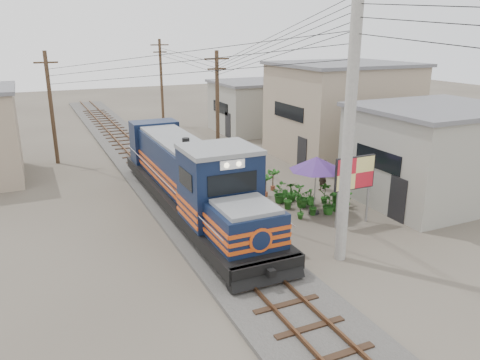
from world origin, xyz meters
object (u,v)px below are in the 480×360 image
market_umbrella (316,164)px  billboard (355,175)px  vendor (322,175)px  locomotive (191,179)px

market_umbrella → billboard: bearing=-66.6°
billboard → market_umbrella: 1.94m
vendor → market_umbrella: bearing=28.7°
market_umbrella → vendor: market_umbrella is taller
market_umbrella → vendor: 3.88m
locomotive → billboard: size_ratio=4.95×
locomotive → market_umbrella: 5.71m
locomotive → billboard: bearing=-35.4°
market_umbrella → vendor: bearing=50.0°
billboard → vendor: (1.51, 4.50, -1.42)m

